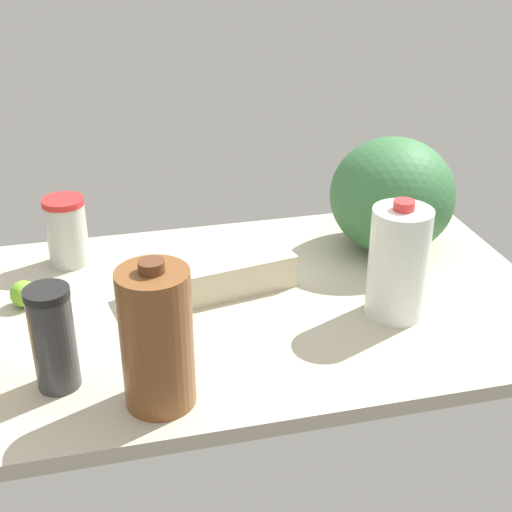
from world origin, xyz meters
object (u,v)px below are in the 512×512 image
Objects in this scene: egg_carton at (216,275)px; tumbler_cup at (67,231)px; shaker_bottle at (53,338)px; watermelon at (392,195)px; chocolate_milk_jug at (157,338)px; milk_jug at (398,263)px; lime_beside_bowl at (24,294)px.

tumbler_cup is at bearing 135.73° from egg_carton.
watermelon reaches higher than shaker_bottle.
shaker_bottle is at bearing -154.48° from watermelon.
shaker_bottle is 18.52cm from chocolate_milk_jug.
milk_jug is 0.93× the size of chocolate_milk_jug.
milk_jug is (32.65, -17.42, 7.74)cm from egg_carton.
shaker_bottle is at bearing -151.68° from egg_carton.
chocolate_milk_jug is (-48.33, -16.46, 0.87)cm from milk_jug.
milk_jug is at bearing -38.42° from egg_carton.
watermelon is at bearing -7.65° from tumbler_cup.
milk_jug is (-10.44, -27.68, -1.93)cm from watermelon.
lime_beside_bowl is (-82.05, -7.38, -10.54)cm from watermelon.
lime_beside_bowl is (-38.95, 2.87, -0.86)cm from egg_carton.
shaker_bottle is 1.20× the size of tumbler_cup.
milk_jug reaches higher than lime_beside_bowl.
watermelon is 73.73cm from tumbler_cup.
egg_carton is (32.00, 25.60, -5.79)cm from shaker_bottle.
watermelon is 1.17× the size of milk_jug.
egg_carton is 5.99× the size of lime_beside_bowl.
watermelon reaches higher than milk_jug.
shaker_bottle is at bearing 153.06° from chocolate_milk_jug.
lime_beside_bowl is at bearing -118.09° from tumbler_cup.
shaker_bottle is 30.05cm from lime_beside_bowl.
shaker_bottle reaches higher than tumbler_cup.
chocolate_milk_jug reaches higher than egg_carton.
watermelon is 5.20× the size of lime_beside_bowl.
milk_jug is 74.92cm from lime_beside_bowl.
chocolate_milk_jug is at bearing -143.09° from watermelon.
egg_carton is (-43.10, -10.25, -9.68)cm from watermelon.
milk_jug is at bearing -110.67° from watermelon.
tumbler_cup is at bearing 104.66° from chocolate_milk_jug.
milk_jug is 4.44× the size of lime_beside_bowl.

